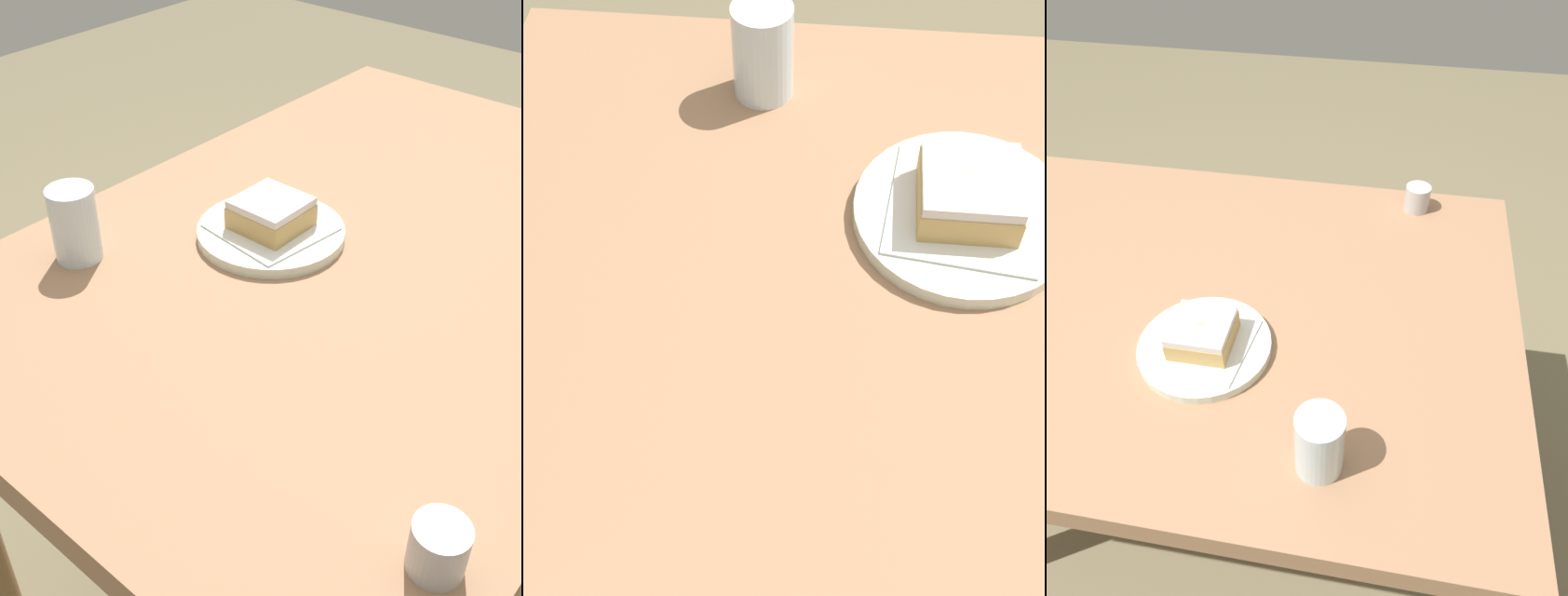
{
  "view_description": "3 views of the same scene",
  "coord_description": "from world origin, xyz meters",
  "views": [
    {
      "loc": [
        -0.8,
        -0.48,
        1.31
      ],
      "look_at": [
        -0.25,
        -0.01,
        0.76
      ],
      "focal_mm": 45.17,
      "sensor_mm": 36.0,
      "label": 1
    },
    {
      "loc": [
        -0.21,
        -0.43,
        1.34
      ],
      "look_at": [
        -0.25,
        -0.02,
        0.76
      ],
      "focal_mm": 50.24,
      "sensor_mm": 36.0,
      "label": 2
    },
    {
      "loc": [
        -0.35,
        0.67,
        1.41
      ],
      "look_at": [
        -0.23,
        0.01,
        0.76
      ],
      "focal_mm": 33.7,
      "sensor_mm": 36.0,
      "label": 3
    }
  ],
  "objects": [
    {
      "name": "ground_plane",
      "position": [
        0.0,
        0.0,
        0.0
      ],
      "size": [
        6.0,
        6.0,
        0.0
      ],
      "primitive_type": "plane",
      "color": "#746A4D"
    },
    {
      "name": "table",
      "position": [
        0.0,
        0.0,
        0.62
      ],
      "size": [
        1.19,
        0.82,
        0.72
      ],
      "color": "#A17553",
      "rests_on": "ground_plane"
    },
    {
      "name": "plate_glazed_square",
      "position": [
        -0.09,
        0.11,
        0.73
      ],
      "size": [
        0.21,
        0.21,
        0.02
      ],
      "primitive_type": "cylinder",
      "color": "silver",
      "rests_on": "table"
    },
    {
      "name": "napkin_glazed_square",
      "position": [
        -0.09,
        0.11,
        0.74
      ],
      "size": [
        0.16,
        0.16,
        0.0
      ],
      "primitive_type": "cube",
      "rotation": [
        0.0,
        0.0,
        -0.12
      ],
      "color": "white",
      "rests_on": "plate_glazed_square"
    },
    {
      "name": "donut_glazed_square",
      "position": [
        -0.09,
        0.11,
        0.76
      ],
      "size": [
        0.09,
        0.09,
        0.04
      ],
      "color": "tan",
      "rests_on": "napkin_glazed_square"
    },
    {
      "name": "water_glass",
      "position": [
        -0.3,
        0.28,
        0.78
      ],
      "size": [
        0.07,
        0.07,
        0.11
      ],
      "primitive_type": "cylinder",
      "color": "silver",
      "rests_on": "table"
    }
  ]
}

